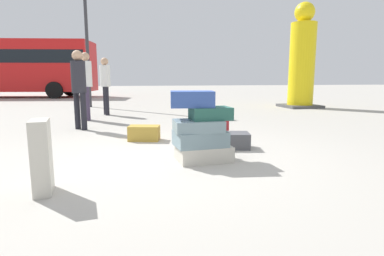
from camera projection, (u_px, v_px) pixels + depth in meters
The scene contains 11 objects.
ground_plane at pixel (168, 157), 4.36m from camera, with size 80.00×80.00×0.00m, color #ADA89E.
suitcase_tower at pixel (201, 130), 4.14m from camera, with size 0.82×0.58×0.93m.
suitcase_maroon_white_trunk at pixel (208, 126), 6.20m from camera, with size 0.72×0.42×0.30m, color maroon.
suitcase_cream_foreground_far at pixel (42, 157), 2.96m from camera, with size 0.16×0.35×0.71m, color beige.
suitcase_tan_foreground_near at pixel (144, 133), 5.53m from camera, with size 0.53×0.32×0.26m, color #B28C33.
suitcase_charcoal_upright_blue at pixel (230, 140), 4.93m from camera, with size 0.59×0.38×0.25m, color #4C4C51.
person_bearded_onlooker at pixel (105, 81), 9.21m from camera, with size 0.30×0.33×1.69m.
person_tourist_with_camera at pixel (86, 80), 8.03m from camera, with size 0.30×0.34×1.75m.
person_passerby_in_red at pixel (79, 83), 6.57m from camera, with size 0.30×0.30×1.67m.
yellow_dummy_statue at pixel (302, 62), 11.50m from camera, with size 1.30×1.30×3.80m.
parked_bus at pixel (4, 65), 17.59m from camera, with size 10.08×3.98×3.15m.
Camera 1 is at (-0.53, -4.22, 1.10)m, focal length 29.11 mm.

